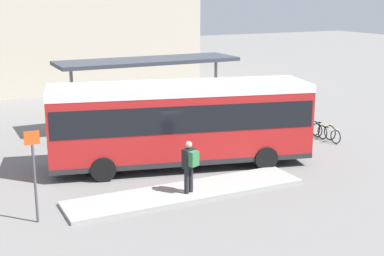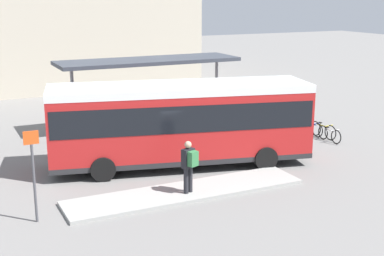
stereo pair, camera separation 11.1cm
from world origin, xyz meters
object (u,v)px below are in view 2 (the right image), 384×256
object	(u,v)px
bicycle_yellow	(323,130)
bicycle_black	(300,125)
city_bus	(181,119)
pedestrian_waiting	(189,164)
platform_sign	(34,172)
bicycle_blue	(311,128)
bicycle_white	(329,134)

from	to	relation	value
bicycle_yellow	bicycle_black	size ratio (longest dim) A/B	0.94
city_bus	pedestrian_waiting	distance (m)	3.47
platform_sign	city_bus	bearing A→B (deg)	26.83
bicycle_blue	platform_sign	world-z (taller)	platform_sign
pedestrian_waiting	platform_sign	distance (m)	5.00
city_bus	bicycle_yellow	bearing A→B (deg)	20.04
city_bus	pedestrian_waiting	bearing A→B (deg)	-96.27
city_bus	bicycle_yellow	size ratio (longest dim) A/B	6.20
city_bus	bicycle_white	bearing A→B (deg)	15.25
bicycle_yellow	platform_sign	distance (m)	14.50
pedestrian_waiting	bicycle_yellow	distance (m)	9.83
pedestrian_waiting	bicycle_black	distance (m)	10.16
pedestrian_waiting	city_bus	bearing A→B (deg)	-40.96
bicycle_white	bicycle_blue	world-z (taller)	bicycle_blue
platform_sign	pedestrian_waiting	bearing A→B (deg)	-1.05
bicycle_blue	bicycle_black	distance (m)	0.67
pedestrian_waiting	bicycle_white	bearing A→B (deg)	-89.84
city_bus	bicycle_white	distance (m)	7.78
bicycle_yellow	platform_sign	size ratio (longest dim) A/B	0.60
bicycle_black	platform_sign	distance (m)	14.60
bicycle_black	city_bus	bearing A→B (deg)	-69.71
bicycle_yellow	bicycle_blue	distance (m)	0.69
city_bus	bicycle_blue	world-z (taller)	city_bus
bicycle_yellow	bicycle_blue	world-z (taller)	bicycle_yellow
bicycle_yellow	platform_sign	bearing A→B (deg)	-81.18
city_bus	bicycle_blue	size ratio (longest dim) A/B	6.52
bicycle_black	bicycle_blue	bearing A→B (deg)	15.09
city_bus	platform_sign	distance (m)	6.88
bicycle_white	platform_sign	xyz separation A→B (m)	(-13.74, -3.33, 1.22)
pedestrian_waiting	bicycle_black	world-z (taller)	pedestrian_waiting
bicycle_blue	platform_sign	xyz separation A→B (m)	(-13.69, -4.64, 1.21)
city_bus	bicycle_black	world-z (taller)	city_bus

